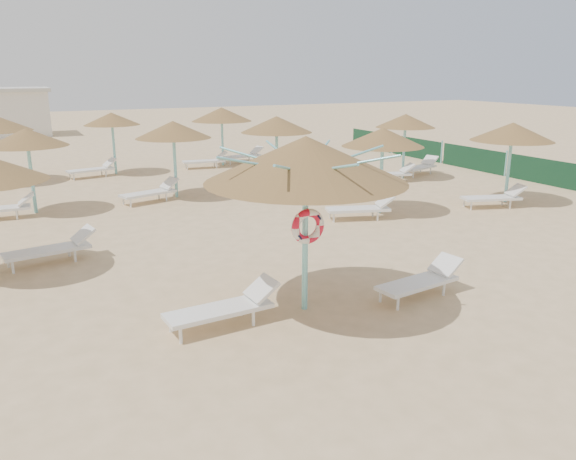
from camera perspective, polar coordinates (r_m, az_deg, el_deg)
name	(u,v)px	position (r m, az deg, el deg)	size (l,w,h in m)	color
ground	(309,300)	(11.12, 2.13, -7.08)	(120.00, 120.00, 0.00)	#DAB685
main_palapa	(306,160)	(9.92, 1.82, 7.12)	(3.62, 3.62, 3.24)	#7BD1D6
lounger_main_a	(226,307)	(9.96, -6.33, -7.78)	(2.06, 0.74, 0.74)	white
lounger_main_b	(422,280)	(11.48, 13.46, -4.98)	(1.98, 0.82, 0.70)	white
palapa_field	(211,130)	(20.61, -7.87, 10.05)	(19.62, 14.70, 2.72)	#7BD1D6
windbreak_fence	(474,159)	(27.06, 18.34, 6.89)	(0.08, 19.84, 1.10)	#194B26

